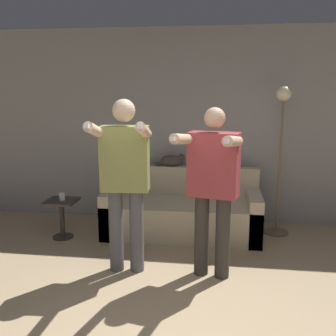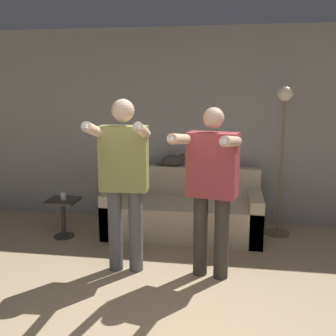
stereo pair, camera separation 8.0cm
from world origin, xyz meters
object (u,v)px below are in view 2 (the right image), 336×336
at_px(person_left, 124,174).
at_px(cup, 63,196).
at_px(couch, 183,213).
at_px(person_right, 212,181).
at_px(floor_lamp, 283,134).
at_px(side_table, 63,211).
at_px(cat, 173,160).

xyz_separation_m(person_left, cup, (-0.98, 0.77, -0.48)).
height_order(couch, person_right, person_right).
xyz_separation_m(floor_lamp, cup, (-2.62, -0.52, -0.74)).
height_order(person_right, side_table, person_right).
bearing_deg(floor_lamp, person_right, -121.38).
height_order(couch, cup, couch).
bearing_deg(cup, person_left, -38.26).
height_order(couch, side_table, couch).
xyz_separation_m(side_table, cup, (0.02, -0.00, 0.19)).
xyz_separation_m(couch, cat, (-0.17, 0.32, 0.61)).
relative_size(person_right, cup, 18.65).
bearing_deg(person_left, person_right, -4.45).
relative_size(couch, cat, 4.60).
bearing_deg(side_table, couch, 13.98).
bearing_deg(person_left, floor_lamp, 34.03).
bearing_deg(person_left, cat, 74.84).
distance_m(person_right, side_table, 2.10).
height_order(person_right, floor_lamp, floor_lamp).
relative_size(cat, cup, 4.74).
xyz_separation_m(floor_lamp, side_table, (-2.64, -0.52, -0.93)).
distance_m(couch, cup, 1.50).
bearing_deg(couch, floor_lamp, 7.62).
distance_m(person_right, cup, 2.03).
height_order(cat, cup, cat).
height_order(couch, floor_lamp, floor_lamp).
bearing_deg(floor_lamp, cat, 173.37).
height_order(cat, floor_lamp, floor_lamp).
distance_m(person_right, floor_lamp, 1.55).
relative_size(person_left, cat, 4.11).
relative_size(couch, cup, 21.80).
distance_m(cat, floor_lamp, 1.42).
distance_m(person_left, person_right, 0.85).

